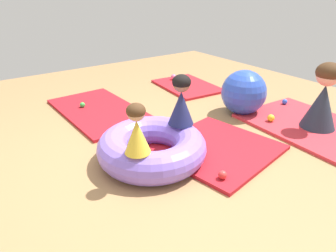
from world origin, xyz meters
name	(u,v)px	position (x,y,z in m)	size (l,w,h in m)	color
ground_plane	(145,163)	(0.00, 0.00, 0.00)	(8.00, 8.00, 0.00)	#9E7549
gym_mat_near_right	(99,111)	(-1.52, 0.18, 0.02)	(1.65, 0.94, 0.04)	#B21923
gym_mat_near_left	(217,148)	(0.23, 0.78, 0.02)	(1.14, 1.17, 0.04)	#B21923
gym_mat_far_left	(187,86)	(-1.67, 1.90, 0.02)	(1.16, 0.81, 0.04)	red
gym_mat_front	(316,128)	(0.58, 2.14, 0.02)	(1.74, 1.19, 0.04)	red
inflatable_cushion	(152,147)	(0.01, 0.09, 0.16)	(1.10, 1.10, 0.31)	#8466E0
child_in_yellow	(137,129)	(0.25, -0.21, 0.54)	(0.23, 0.23, 0.46)	yellow
child_in_navy	(181,100)	(-0.01, 0.47, 0.57)	(0.31, 0.31, 0.53)	navy
adult_seated	(323,97)	(0.58, 2.14, 0.43)	(0.43, 0.43, 0.80)	#232D3D
play_ball_blue	(285,102)	(-0.12, 2.48, 0.08)	(0.08, 0.08, 0.08)	blue
play_ball_yellow	(271,118)	(0.15, 1.81, 0.09)	(0.09, 0.09, 0.09)	yellow
play_ball_pink	(174,77)	(-2.07, 1.89, 0.09)	(0.10, 0.10, 0.10)	pink
play_ball_red	(223,175)	(0.70, 0.40, 0.08)	(0.08, 0.08, 0.08)	red
play_ball_teal	(132,121)	(-0.81, 0.31, 0.08)	(0.09, 0.09, 0.09)	teal
play_ball_green	(82,105)	(-1.73, 0.02, 0.08)	(0.07, 0.07, 0.07)	green
exercise_ball_large	(244,92)	(-0.32, 1.78, 0.31)	(0.61, 0.61, 0.61)	blue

